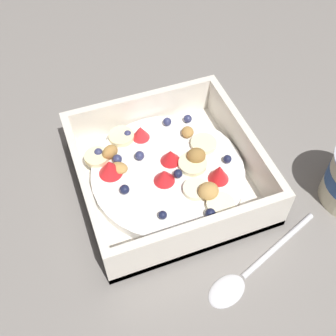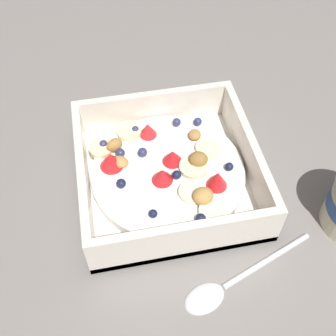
{
  "view_description": "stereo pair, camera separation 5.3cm",
  "coord_description": "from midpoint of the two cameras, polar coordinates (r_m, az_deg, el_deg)",
  "views": [
    {
      "loc": [
        0.3,
        -0.12,
        0.45
      ],
      "look_at": [
        -0.01,
        -0.01,
        0.03
      ],
      "focal_mm": 44.92,
      "sensor_mm": 36.0,
      "label": 1
    },
    {
      "loc": [
        0.31,
        -0.07,
        0.45
      ],
      "look_at": [
        -0.01,
        -0.01,
        0.03
      ],
      "focal_mm": 44.92,
      "sensor_mm": 36.0,
      "label": 2
    }
  ],
  "objects": [
    {
      "name": "ground_plane",
      "position": [
        0.55,
        -1.45,
        -2.89
      ],
      "size": [
        2.4,
        2.4,
        0.0
      ],
      "primitive_type": "plane",
      "color": "gray"
    },
    {
      "name": "fruit_bowl",
      "position": [
        0.54,
        -2.85,
        -0.8
      ],
      "size": [
        0.22,
        0.22,
        0.06
      ],
      "color": "white",
      "rests_on": "ground"
    },
    {
      "name": "spoon",
      "position": [
        0.49,
        7.24,
        -14.36
      ],
      "size": [
        0.08,
        0.17,
        0.01
      ],
      "color": "silver",
      "rests_on": "ground"
    }
  ]
}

